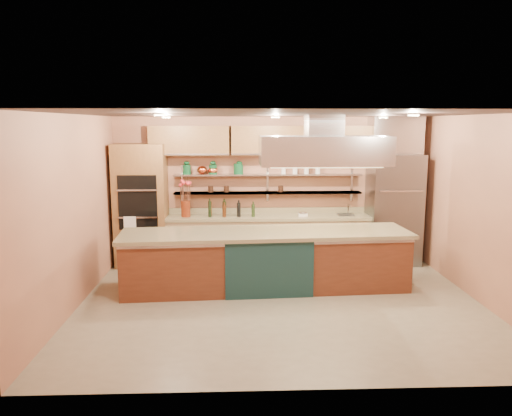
{
  "coord_description": "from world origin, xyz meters",
  "views": [
    {
      "loc": [
        -0.65,
        -7.15,
        2.66
      ],
      "look_at": [
        -0.33,
        1.0,
        1.28
      ],
      "focal_mm": 35.0,
      "sensor_mm": 36.0,
      "label": 1
    }
  ],
  "objects_px": {
    "island": "(266,260)",
    "copper_kettle": "(202,170)",
    "refrigerator": "(394,209)",
    "green_canister": "(238,169)",
    "flower_vase": "(186,209)",
    "kitchen_scale": "(303,213)"
  },
  "relations": [
    {
      "from": "island",
      "to": "green_canister",
      "type": "xyz_separation_m",
      "value": [
        -0.44,
        1.68,
        1.34
      ]
    },
    {
      "from": "island",
      "to": "copper_kettle",
      "type": "distance_m",
      "value": 2.41
    },
    {
      "from": "island",
      "to": "kitchen_scale",
      "type": "height_order",
      "value": "kitchen_scale"
    },
    {
      "from": "refrigerator",
      "to": "copper_kettle",
      "type": "height_order",
      "value": "refrigerator"
    },
    {
      "from": "refrigerator",
      "to": "green_canister",
      "type": "distance_m",
      "value": 3.08
    },
    {
      "from": "refrigerator",
      "to": "island",
      "type": "xyz_separation_m",
      "value": [
        -2.53,
        -1.45,
        -0.57
      ]
    },
    {
      "from": "island",
      "to": "flower_vase",
      "type": "relative_size",
      "value": 15.09
    },
    {
      "from": "kitchen_scale",
      "to": "copper_kettle",
      "type": "distance_m",
      "value": 2.09
    },
    {
      "from": "refrigerator",
      "to": "kitchen_scale",
      "type": "bearing_deg",
      "value": 179.67
    },
    {
      "from": "refrigerator",
      "to": "copper_kettle",
      "type": "distance_m",
      "value": 3.74
    },
    {
      "from": "copper_kettle",
      "to": "green_canister",
      "type": "distance_m",
      "value": 0.69
    },
    {
      "from": "green_canister",
      "to": "refrigerator",
      "type": "bearing_deg",
      "value": -4.42
    },
    {
      "from": "copper_kettle",
      "to": "kitchen_scale",
      "type": "bearing_deg",
      "value": -6.56
    },
    {
      "from": "flower_vase",
      "to": "kitchen_scale",
      "type": "height_order",
      "value": "flower_vase"
    },
    {
      "from": "island",
      "to": "flower_vase",
      "type": "bearing_deg",
      "value": 130.96
    },
    {
      "from": "green_canister",
      "to": "flower_vase",
      "type": "bearing_deg",
      "value": -167.49
    },
    {
      "from": "flower_vase",
      "to": "copper_kettle",
      "type": "xyz_separation_m",
      "value": [
        0.31,
        0.22,
        0.71
      ]
    },
    {
      "from": "refrigerator",
      "to": "green_canister",
      "type": "xyz_separation_m",
      "value": [
        -2.97,
        0.23,
        0.76
      ]
    },
    {
      "from": "island",
      "to": "copper_kettle",
      "type": "relative_size",
      "value": 23.41
    },
    {
      "from": "flower_vase",
      "to": "copper_kettle",
      "type": "relative_size",
      "value": 1.55
    },
    {
      "from": "refrigerator",
      "to": "flower_vase",
      "type": "distance_m",
      "value": 3.97
    },
    {
      "from": "island",
      "to": "kitchen_scale",
      "type": "xyz_separation_m",
      "value": [
        0.79,
        1.46,
        0.5
      ]
    }
  ]
}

